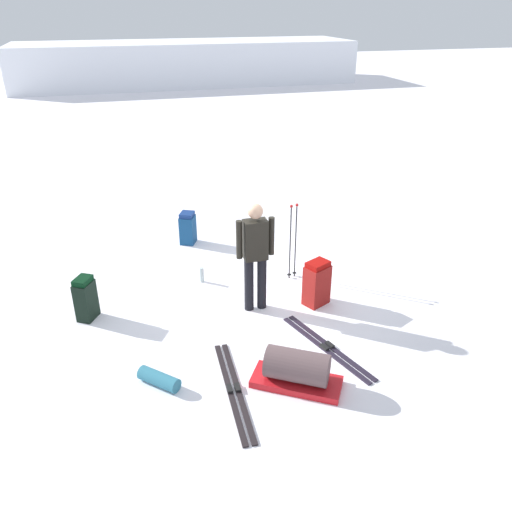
% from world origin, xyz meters
% --- Properties ---
extents(ground_plane, '(80.00, 80.00, 0.00)m').
position_xyz_m(ground_plane, '(0.00, 0.00, 0.00)').
color(ground_plane, white).
extents(distant_snow_ridge, '(18.60, 5.16, 2.23)m').
position_xyz_m(distant_snow_ridge, '(2.56, 23.78, 1.12)').
color(distant_snow_ridge, white).
rests_on(distant_snow_ridge, ground_plane).
extents(skier_standing, '(0.57, 0.22, 1.70)m').
position_xyz_m(skier_standing, '(-0.11, -0.36, 0.95)').
color(skier_standing, black).
rests_on(skier_standing, ground_plane).
extents(ski_pair_near, '(0.24, 1.82, 0.05)m').
position_xyz_m(ski_pair_near, '(-0.86, -2.09, 0.01)').
color(ski_pair_near, black).
rests_on(ski_pair_near, ground_plane).
extents(ski_pair_far, '(0.71, 1.71, 0.05)m').
position_xyz_m(ski_pair_far, '(0.55, -1.60, 0.01)').
color(ski_pair_far, '#231C2B').
rests_on(ski_pair_far, ground_plane).
extents(backpack_large_dark, '(0.37, 0.39, 0.63)m').
position_xyz_m(backpack_large_dark, '(-0.73, 2.27, 0.31)').
color(backpack_large_dark, navy).
rests_on(backpack_large_dark, ground_plane).
extents(backpack_bright, '(0.34, 0.38, 0.67)m').
position_xyz_m(backpack_bright, '(-2.58, 0.04, 0.33)').
color(backpack_bright, black).
rests_on(backpack_bright, ground_plane).
extents(backpack_small_spare, '(0.45, 0.40, 0.72)m').
position_xyz_m(backpack_small_spare, '(0.83, -0.49, 0.35)').
color(backpack_small_spare, maroon).
rests_on(backpack_small_spare, ground_plane).
extents(ski_poles_planted_near, '(0.18, 0.10, 1.32)m').
position_xyz_m(ski_poles_planted_near, '(0.75, 0.42, 0.73)').
color(ski_poles_planted_near, black).
rests_on(ski_poles_planted_near, ground_plane).
extents(gear_sled, '(1.16, 0.96, 0.49)m').
position_xyz_m(gear_sled, '(-0.10, -2.20, 0.22)').
color(gear_sled, red).
rests_on(gear_sled, ground_plane).
extents(sleeping_mat_rolled, '(0.52, 0.52, 0.18)m').
position_xyz_m(sleeping_mat_rolled, '(-1.72, -1.75, 0.09)').
color(sleeping_mat_rolled, teal).
rests_on(sleeping_mat_rolled, ground_plane).
extents(thermos_bottle, '(0.07, 0.07, 0.26)m').
position_xyz_m(thermos_bottle, '(-0.75, 0.66, 0.13)').
color(thermos_bottle, '#ACBDBD').
rests_on(thermos_bottle, ground_plane).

